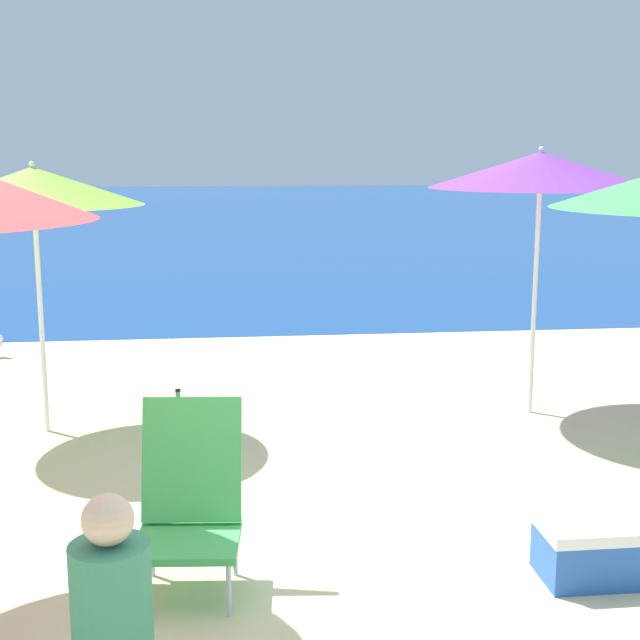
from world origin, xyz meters
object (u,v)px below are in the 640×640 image
Objects in this scene: beach_umbrella_purple at (540,170)px; water_bottle at (178,410)px; beach_umbrella_lime at (33,187)px; person_seated_near at (113,627)px; cooler_box at (587,550)px; beach_chair_green at (190,496)px.

water_bottle is at bearing 179.68° from beach_umbrella_purple.
person_seated_near is (0.88, -3.49, -1.44)m from beach_umbrella_lime.
water_bottle is at bearing 127.21° from cooler_box.
beach_umbrella_lime is at bearing 138.82° from cooler_box.
beach_umbrella_purple is 1.05× the size of beach_umbrella_lime.
beach_chair_green reaches higher than person_seated_near.
beach_chair_green is 1.02× the size of person_seated_near.
person_seated_near is 2.32m from cooler_box.
beach_umbrella_lime is 4.36m from cooler_box.
beach_umbrella_purple is 2.36× the size of beach_chair_green.
beach_chair_green is at bearing -65.44° from beach_umbrella_lime.
cooler_box is at bearing -52.79° from water_bottle.
person_seated_near is 1.90× the size of cooler_box.
beach_chair_green is at bearing 51.87° from person_seated_near.
person_seated_near is at bearing -75.77° from beach_umbrella_lime.
person_seated_near is 3.22× the size of water_bottle.
beach_umbrella_lime is (-3.72, -0.06, -0.10)m from beach_umbrella_purple.
beach_umbrella_lime reaches higher than beach_chair_green.
person_seated_near is at bearing -128.55° from beach_umbrella_purple.
beach_umbrella_purple is 4.58× the size of cooler_box.
cooler_box is (2.15, 0.83, -0.21)m from person_seated_near.
beach_umbrella_lime is at bearing 80.03° from person_seated_near.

